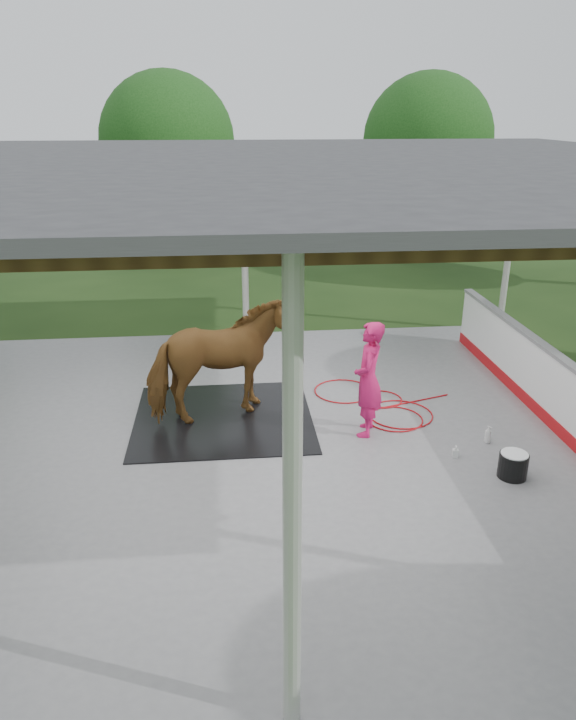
{
  "coord_description": "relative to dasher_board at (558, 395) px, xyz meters",
  "views": [
    {
      "loc": [
        -0.41,
        -8.49,
        4.68
      ],
      "look_at": [
        0.51,
        0.73,
        1.04
      ],
      "focal_mm": 32.0,
      "sensor_mm": 36.0,
      "label": 1
    }
  ],
  "objects": [
    {
      "name": "rubber_mat",
      "position": [
        -5.12,
        0.8,
        -0.53
      ],
      "size": [
        2.81,
        2.64,
        0.02
      ],
      "primitive_type": "cube",
      "color": "black",
      "rests_on": "concrete_slab"
    },
    {
      "name": "tree_belt",
      "position": [
        -4.3,
        0.9,
        3.2
      ],
      "size": [
        28.0,
        28.0,
        5.8
      ],
      "color": "#382314",
      "rests_on": "ground"
    },
    {
      "name": "hose_coil",
      "position": [
        -2.54,
        1.0,
        -0.53
      ],
      "size": [
        2.29,
        2.12,
        0.02
      ],
      "color": "#AC0C12",
      "rests_on": "concrete_slab"
    },
    {
      "name": "pavilion_structure",
      "position": [
        -4.6,
        -0.0,
        3.37
      ],
      "size": [
        12.6,
        10.6,
        4.05
      ],
      "color": "beige",
      "rests_on": "ground"
    },
    {
      "name": "ground",
      "position": [
        -4.6,
        0.0,
        -0.59
      ],
      "size": [
        100.0,
        100.0,
        0.0
      ],
      "primitive_type": "plane",
      "color": "#1E3814"
    },
    {
      "name": "horse",
      "position": [
        -5.12,
        0.8,
        0.44
      ],
      "size": [
        2.49,
        1.77,
        1.92
      ],
      "primitive_type": "imported",
      "rotation": [
        0.0,
        0.0,
        1.94
      ],
      "color": "brown",
      "rests_on": "rubber_mat"
    },
    {
      "name": "handler",
      "position": [
        -2.95,
        0.11,
        0.35
      ],
      "size": [
        0.6,
        0.74,
        1.78
      ],
      "primitive_type": "imported",
      "rotation": [
        0.0,
        0.0,
        -1.87
      ],
      "color": "#CE165A",
      "rests_on": "concrete_slab"
    },
    {
      "name": "soap_bottle_b",
      "position": [
        -1.84,
        -0.76,
        -0.45
      ],
      "size": [
        0.1,
        0.1,
        0.18
      ],
      "primitive_type": "imported",
      "rotation": [
        0.0,
        0.0,
        -0.23
      ],
      "color": "#338CD8",
      "rests_on": "concrete_slab"
    },
    {
      "name": "concrete_slab",
      "position": [
        -4.6,
        0.0,
        -0.57
      ],
      "size": [
        12.0,
        10.0,
        0.05
      ],
      "primitive_type": "cube",
      "color": "slate",
      "rests_on": "ground"
    },
    {
      "name": "soap_bottle_a",
      "position": [
        -1.22,
        -0.38,
        -0.41
      ],
      "size": [
        0.14,
        0.14,
        0.27
      ],
      "primitive_type": "imported",
      "rotation": [
        0.0,
        0.0,
        0.64
      ],
      "color": "silver",
      "rests_on": "concrete_slab"
    },
    {
      "name": "dasher_board",
      "position": [
        0.0,
        0.0,
        0.0
      ],
      "size": [
        0.16,
        8.0,
        1.15
      ],
      "color": "#AE0E13",
      "rests_on": "concrete_slab"
    },
    {
      "name": "wash_bucket",
      "position": [
        -1.26,
        -1.34,
        -0.36
      ],
      "size": [
        0.39,
        0.39,
        0.36
      ],
      "color": "black",
      "rests_on": "concrete_slab"
    }
  ]
}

